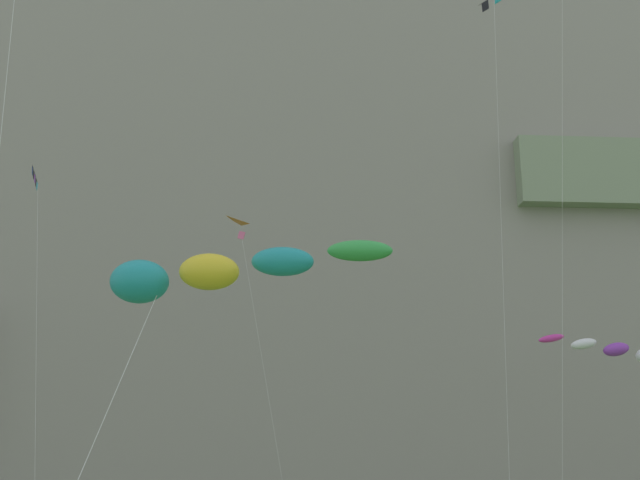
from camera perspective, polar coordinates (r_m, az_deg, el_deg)
cliff_face at (r=71.81m, az=-2.60°, el=15.90°), size 180.00×23.96×81.60m
kite_windsock_mid_right at (r=46.80m, az=21.52°, el=-7.68°), size 7.06×4.98×10.02m
kite_banner_upper_right at (r=41.51m, az=-20.61°, el=2.12°), size 3.31×6.11×17.48m
kite_delta_upper_mid at (r=44.45m, az=-5.30°, el=0.21°), size 3.26×2.42×15.95m
kite_windsock_high_left at (r=13.97m, az=-8.79°, el=-2.46°), size 5.98×3.43×7.33m
kite_banner_high_center at (r=44.91m, az=14.88°, el=16.80°), size 3.26×7.21×28.80m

